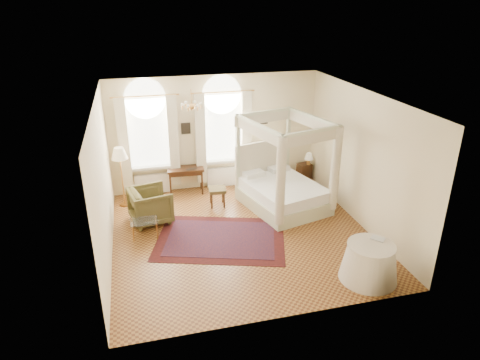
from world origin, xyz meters
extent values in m
plane|color=#905F29|center=(0.00, 0.00, 0.00)|extent=(6.00, 6.00, 0.00)
plane|color=#F3E4B9|center=(0.00, 3.00, 1.65)|extent=(6.00, 0.00, 6.00)
plane|color=#F3E4B9|center=(0.00, -3.00, 1.65)|extent=(6.00, 0.00, 6.00)
plane|color=#F3E4B9|center=(-3.00, 0.00, 1.65)|extent=(0.00, 6.00, 6.00)
plane|color=#F3E4B9|center=(3.00, 0.00, 1.65)|extent=(0.00, 6.00, 6.00)
plane|color=white|center=(0.00, 0.00, 3.30)|extent=(6.00, 6.00, 0.00)
cube|color=white|center=(-1.90, 2.97, 1.80)|extent=(1.10, 0.04, 1.90)
cylinder|color=white|center=(-1.90, 2.97, 2.75)|extent=(1.10, 0.04, 1.10)
cube|color=white|center=(-1.90, 2.88, 0.81)|extent=(1.32, 0.24, 0.08)
cube|color=beige|center=(-2.57, 2.80, 1.55)|extent=(0.28, 0.14, 2.60)
cube|color=beige|center=(-1.23, 2.80, 1.55)|extent=(0.28, 0.14, 2.60)
cube|color=white|center=(-1.90, 2.90, 0.30)|extent=(1.00, 0.12, 0.58)
cube|color=white|center=(0.20, 2.97, 1.80)|extent=(1.10, 0.04, 1.90)
cylinder|color=white|center=(0.20, 2.97, 2.75)|extent=(1.10, 0.04, 1.10)
cube|color=white|center=(0.20, 2.88, 0.81)|extent=(1.32, 0.24, 0.08)
cube|color=beige|center=(-0.47, 2.80, 1.55)|extent=(0.28, 0.14, 2.60)
cube|color=beige|center=(0.87, 2.80, 1.55)|extent=(0.28, 0.14, 2.60)
cube|color=white|center=(0.20, 2.90, 0.30)|extent=(1.00, 0.12, 0.58)
cylinder|color=#BD863F|center=(-0.90, 1.20, 3.10)|extent=(0.02, 0.02, 0.40)
sphere|color=#BD863F|center=(-0.90, 1.20, 2.88)|extent=(0.16, 0.16, 0.16)
sphere|color=beige|center=(-0.68, 1.20, 2.95)|extent=(0.07, 0.07, 0.07)
sphere|color=beige|center=(-0.79, 1.39, 2.95)|extent=(0.07, 0.07, 0.07)
sphere|color=beige|center=(-1.01, 1.39, 2.95)|extent=(0.07, 0.07, 0.07)
sphere|color=beige|center=(-1.12, 1.20, 2.95)|extent=(0.07, 0.07, 0.07)
sphere|color=beige|center=(-1.01, 1.01, 2.95)|extent=(0.07, 0.07, 0.07)
sphere|color=beige|center=(-0.79, 1.01, 2.95)|extent=(0.07, 0.07, 0.07)
cube|color=black|center=(-0.85, 2.97, 1.85)|extent=(0.26, 0.03, 0.32)
cube|color=black|center=(1.45, 2.97, 1.95)|extent=(0.22, 0.03, 0.26)
cube|color=beige|center=(1.46, 1.14, 0.19)|extent=(2.27, 2.57, 0.37)
cube|color=white|center=(1.46, 1.14, 0.52)|extent=(2.14, 2.44, 0.29)
cube|color=beige|center=(1.19, 2.16, 0.94)|extent=(1.73, 0.53, 1.25)
cube|color=beige|center=(0.40, 1.93, 1.20)|extent=(0.11, 0.11, 2.39)
cube|color=beige|center=(1.99, 2.35, 1.20)|extent=(0.11, 0.11, 2.39)
cube|color=beige|center=(0.93, -0.06, 1.20)|extent=(0.11, 0.11, 2.39)
cube|color=beige|center=(2.52, 0.36, 1.20)|extent=(0.11, 0.11, 2.39)
cube|color=beige|center=(1.19, 2.14, 2.39)|extent=(1.73, 0.53, 0.08)
cube|color=beige|center=(1.72, 0.15, 2.39)|extent=(1.73, 0.53, 0.08)
cube|color=beige|center=(0.66, 0.93, 2.39)|extent=(0.64, 2.13, 0.08)
cube|color=beige|center=(2.25, 1.35, 2.39)|extent=(0.64, 2.13, 0.08)
cube|color=beige|center=(1.19, 2.14, 2.25)|extent=(1.78, 0.51, 0.29)
cube|color=beige|center=(1.72, 0.15, 2.25)|extent=(1.78, 0.51, 0.29)
cube|color=beige|center=(0.66, 0.93, 2.25)|extent=(0.62, 2.18, 0.29)
cube|color=beige|center=(2.25, 1.35, 2.25)|extent=(0.62, 2.18, 0.29)
cylinder|color=beige|center=(0.93, -0.06, 1.30)|extent=(0.23, 0.23, 2.19)
cylinder|color=beige|center=(2.52, 0.36, 1.30)|extent=(0.23, 0.23, 2.19)
cube|color=#3C2410|center=(2.70, 2.70, 0.27)|extent=(0.43, 0.40, 0.54)
cylinder|color=#BD863F|center=(2.79, 2.62, 0.63)|extent=(0.11, 0.11, 0.18)
cone|color=beige|center=(2.79, 2.62, 0.81)|extent=(0.25, 0.25, 0.20)
cube|color=#3C2410|center=(-0.95, 2.70, 0.74)|extent=(1.06, 0.60, 0.06)
cube|color=#3C2410|center=(-0.95, 2.70, 0.64)|extent=(0.95, 0.49, 0.10)
cylinder|color=#3C2410|center=(-1.39, 2.93, 0.36)|extent=(0.05, 0.05, 0.72)
cylinder|color=#3C2410|center=(-0.49, 2.87, 0.36)|extent=(0.05, 0.05, 0.72)
cylinder|color=#3C2410|center=(-1.42, 2.53, 0.36)|extent=(0.05, 0.05, 0.72)
cylinder|color=#3C2410|center=(-0.52, 2.47, 0.36)|extent=(0.05, 0.05, 0.72)
imported|color=black|center=(-0.81, 2.57, 0.78)|extent=(0.34, 0.25, 0.02)
cube|color=#4C4020|center=(-0.25, 1.66, 0.47)|extent=(0.48, 0.48, 0.09)
cylinder|color=#3C2410|center=(-0.43, 1.51, 0.21)|extent=(0.04, 0.04, 0.42)
cylinder|color=#3C2410|center=(-0.10, 1.48, 0.21)|extent=(0.04, 0.04, 0.42)
cylinder|color=#3C2410|center=(-0.40, 1.84, 0.21)|extent=(0.04, 0.04, 0.42)
cylinder|color=#3C2410|center=(-0.07, 1.81, 0.21)|extent=(0.04, 0.04, 0.42)
imported|color=#47401E|center=(-2.05, 1.20, 0.44)|extent=(1.15, 1.13, 0.89)
cube|color=silver|center=(-2.24, 0.44, 0.42)|extent=(0.63, 0.44, 0.02)
cylinder|color=#BD863F|center=(-2.52, 0.26, 0.21)|extent=(0.03, 0.03, 0.42)
cylinder|color=#BD863F|center=(-1.97, 0.27, 0.21)|extent=(0.03, 0.03, 0.42)
cylinder|color=#BD863F|center=(-2.52, 0.62, 0.21)|extent=(0.03, 0.03, 0.42)
cylinder|color=#BD863F|center=(-1.97, 0.62, 0.21)|extent=(0.03, 0.03, 0.42)
cylinder|color=#BD863F|center=(-2.70, 2.32, 0.01)|extent=(0.29, 0.29, 0.03)
cylinder|color=#BD863F|center=(-2.70, 2.32, 0.72)|extent=(0.04, 0.04, 1.45)
cone|color=beige|center=(-2.70, 2.32, 1.50)|extent=(0.43, 0.43, 0.31)
cube|color=#471111|center=(-0.53, -0.10, 0.00)|extent=(3.48, 2.94, 0.01)
cube|color=black|center=(-0.53, -0.10, 0.01)|extent=(2.90, 2.36, 0.01)
cone|color=beige|center=(2.03, -2.34, 0.37)|extent=(1.16, 1.16, 0.75)
cylinder|color=beige|center=(2.03, -2.34, 0.77)|extent=(0.95, 0.95, 0.04)
imported|color=black|center=(2.18, -2.24, 0.80)|extent=(0.32, 0.33, 0.02)
camera|label=1|loc=(-2.25, -8.65, 5.26)|focal=32.00mm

